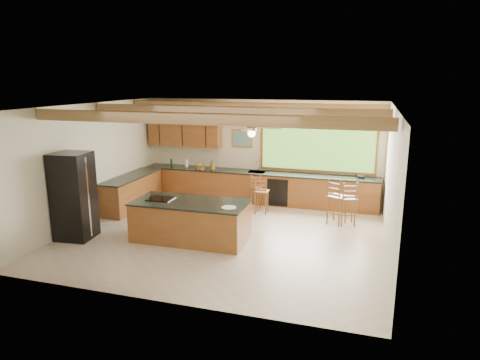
% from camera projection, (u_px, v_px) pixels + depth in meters
% --- Properties ---
extents(ground, '(7.20, 7.20, 0.00)m').
position_uv_depth(ground, '(225.00, 235.00, 10.08)').
color(ground, '#BCAA9C').
rests_on(ground, ground).
extents(room_shell, '(7.27, 6.54, 3.02)m').
position_uv_depth(room_shell, '(226.00, 138.00, 10.23)').
color(room_shell, beige).
rests_on(room_shell, ground).
extents(counter_run, '(7.12, 3.10, 1.27)m').
position_uv_depth(counter_run, '(226.00, 188.00, 12.55)').
color(counter_run, brown).
rests_on(counter_run, ground).
extents(island, '(2.61, 1.25, 0.92)m').
position_uv_depth(island, '(191.00, 221.00, 9.69)').
color(island, brown).
rests_on(island, ground).
extents(refrigerator, '(0.85, 0.83, 1.99)m').
position_uv_depth(refrigerator, '(74.00, 196.00, 9.69)').
color(refrigerator, black).
rests_on(refrigerator, ground).
extents(bar_stool_a, '(0.35, 0.35, 0.96)m').
position_uv_depth(bar_stool_a, '(257.00, 188.00, 12.15)').
color(bar_stool_a, brown).
rests_on(bar_stool_a, ground).
extents(bar_stool_b, '(0.39, 0.39, 1.03)m').
position_uv_depth(bar_stool_b, '(261.00, 192.00, 11.51)').
color(bar_stool_b, brown).
rests_on(bar_stool_b, ground).
extents(bar_stool_c, '(0.56, 0.56, 1.17)m').
position_uv_depth(bar_stool_c, '(337.00, 198.00, 10.66)').
color(bar_stool_c, brown).
rests_on(bar_stool_c, ground).
extents(bar_stool_d, '(0.50, 0.50, 1.13)m').
position_uv_depth(bar_stool_d, '(348.00, 199.00, 10.59)').
color(bar_stool_d, brown).
rests_on(bar_stool_d, ground).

